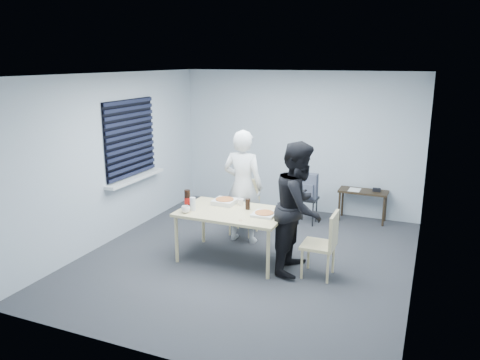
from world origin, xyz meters
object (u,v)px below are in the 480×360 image
at_px(stool, 308,204).
at_px(mug_a, 186,209).
at_px(dining_table, 233,215).
at_px(person_white, 243,187).
at_px(chair_far, 246,202).
at_px(side_table, 363,195).
at_px(soda_bottle, 187,200).
at_px(mug_b, 240,202).
at_px(person_black, 299,207).
at_px(backpack, 308,186).
at_px(chair_right, 325,240).

relative_size(stool, mug_a, 3.77).
distance_m(dining_table, person_white, 0.75).
bearing_deg(chair_far, stool, 43.49).
bearing_deg(side_table, soda_bottle, -129.46).
distance_m(chair_far, person_white, 0.54).
height_order(person_white, stool, person_white).
xyz_separation_m(person_white, mug_b, (0.13, -0.40, -0.12)).
bearing_deg(mug_b, dining_table, -88.49).
relative_size(person_white, side_table, 2.11).
bearing_deg(stool, side_table, 30.29).
height_order(chair_far, mug_b, chair_far).
distance_m(person_black, stool, 1.97).
bearing_deg(dining_table, side_table, 58.54).
relative_size(stool, backpack, 1.08).
height_order(stool, mug_a, mug_a).
height_order(person_white, mug_b, person_white).
height_order(dining_table, soda_bottle, soda_bottle).
distance_m(stool, backpack, 0.32).
height_order(chair_far, side_table, chair_far).
distance_m(chair_right, soda_bottle, 2.01).
relative_size(backpack, mug_b, 4.31).
bearing_deg(mug_a, stool, 62.10).
height_order(person_white, soda_bottle, person_white).
bearing_deg(stool, mug_b, -111.09).
relative_size(dining_table, stool, 3.20).
distance_m(chair_right, person_black, 0.55).
bearing_deg(person_black, mug_a, 102.99).
height_order(dining_table, mug_a, mug_a).
bearing_deg(mug_b, backpack, 68.75).
bearing_deg(backpack, stool, 112.64).
distance_m(chair_far, mug_a, 1.47).
distance_m(person_white, soda_bottle, 1.00).
distance_m(chair_far, chair_right, 1.96).
relative_size(chair_far, mug_b, 8.90).
xyz_separation_m(person_white, soda_bottle, (-0.50, -0.86, -0.03)).
bearing_deg(person_white, backpack, -122.27).
relative_size(person_black, mug_a, 14.39).
height_order(chair_right, mug_b, chair_right).
distance_m(mug_a, soda_bottle, 0.20).
xyz_separation_m(chair_far, chair_right, (1.59, -1.15, 0.00)).
distance_m(chair_right, person_white, 1.71).
bearing_deg(stool, person_black, -79.33).
relative_size(dining_table, person_black, 0.84).
xyz_separation_m(stool, mug_a, (-1.17, -2.21, 0.42)).
bearing_deg(dining_table, mug_a, -150.43).
bearing_deg(stool, chair_right, -69.21).
xyz_separation_m(chair_far, mug_a, (-0.33, -1.41, 0.26)).
relative_size(mug_a, mug_b, 1.23).
bearing_deg(chair_far, side_table, 37.40).
bearing_deg(chair_right, dining_table, 177.07).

